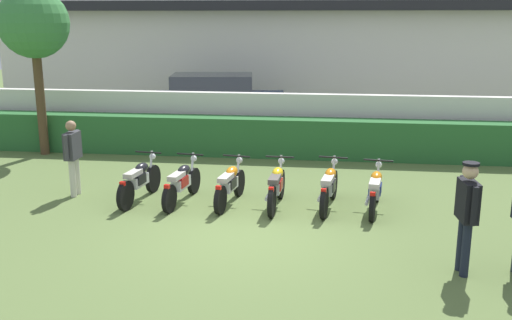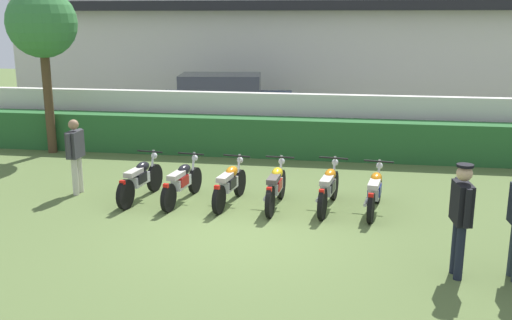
# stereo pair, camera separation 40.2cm
# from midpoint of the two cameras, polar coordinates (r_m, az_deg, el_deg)

# --- Properties ---
(ground) EXTENTS (60.00, 60.00, 0.00)m
(ground) POSITION_cam_midpoint_polar(r_m,az_deg,el_deg) (10.62, -0.57, -7.10)
(ground) COLOR #566B38
(building) EXTENTS (23.79, 6.50, 7.91)m
(building) POSITION_cam_midpoint_polar(r_m,az_deg,el_deg) (25.41, 5.66, 14.23)
(building) COLOR silver
(building) RESTS_ON ground
(compound_wall) EXTENTS (22.60, 0.30, 1.68)m
(compound_wall) POSITION_cam_midpoint_polar(r_m,az_deg,el_deg) (16.73, 3.33, 3.69)
(compound_wall) COLOR silver
(compound_wall) RESTS_ON ground
(hedge_row) EXTENTS (18.08, 0.70, 1.08)m
(hedge_row) POSITION_cam_midpoint_polar(r_m,az_deg,el_deg) (16.10, 3.05, 2.21)
(hedge_row) COLOR #28602D
(hedge_row) RESTS_ON ground
(parked_car) EXTENTS (4.70, 2.56, 1.89)m
(parked_car) POSITION_cam_midpoint_polar(r_m,az_deg,el_deg) (19.99, -2.48, 5.68)
(parked_car) COLOR navy
(parked_car) RESTS_ON ground
(tree_near_inspector) EXTENTS (1.90, 1.90, 4.58)m
(tree_near_inspector) POSITION_cam_midpoint_polar(r_m,az_deg,el_deg) (17.21, -19.63, 12.38)
(tree_near_inspector) COLOR #4C3823
(tree_near_inspector) RESTS_ON ground
(motorcycle_in_row_0) EXTENTS (0.60, 1.91, 0.97)m
(motorcycle_in_row_0) POSITION_cam_midpoint_polar(r_m,az_deg,el_deg) (12.51, -10.40, -1.88)
(motorcycle_in_row_0) COLOR black
(motorcycle_in_row_0) RESTS_ON ground
(motorcycle_in_row_1) EXTENTS (0.60, 1.91, 0.95)m
(motorcycle_in_row_1) POSITION_cam_midpoint_polar(r_m,az_deg,el_deg) (12.24, -6.35, -2.14)
(motorcycle_in_row_1) COLOR black
(motorcycle_in_row_1) RESTS_ON ground
(motorcycle_in_row_2) EXTENTS (0.60, 1.83, 0.95)m
(motorcycle_in_row_2) POSITION_cam_midpoint_polar(r_m,az_deg,el_deg) (12.02, -1.66, -2.36)
(motorcycle_in_row_2) COLOR black
(motorcycle_in_row_2) RESTS_ON ground
(motorcycle_in_row_3) EXTENTS (0.60, 1.87, 0.97)m
(motorcycle_in_row_3) POSITION_cam_midpoint_polar(r_m,az_deg,el_deg) (11.83, 2.93, -2.57)
(motorcycle_in_row_3) COLOR black
(motorcycle_in_row_3) RESTS_ON ground
(motorcycle_in_row_4) EXTENTS (0.60, 1.93, 0.97)m
(motorcycle_in_row_4) POSITION_cam_midpoint_polar(r_m,az_deg,el_deg) (11.85, 8.10, -2.68)
(motorcycle_in_row_4) COLOR black
(motorcycle_in_row_4) RESTS_ON ground
(motorcycle_in_row_5) EXTENTS (0.60, 1.87, 0.95)m
(motorcycle_in_row_5) POSITION_cam_midpoint_polar(r_m,az_deg,el_deg) (11.82, 12.55, -2.98)
(motorcycle_in_row_5) COLOR black
(motorcycle_in_row_5) RESTS_ON ground
(inspector_person) EXTENTS (0.22, 0.67, 1.66)m
(inspector_person) POSITION_cam_midpoint_polar(r_m,az_deg,el_deg) (13.15, -16.47, 0.92)
(inspector_person) COLOR beige
(inspector_person) RESTS_ON ground
(officer_0) EXTENTS (0.27, 0.69, 1.74)m
(officer_0) POSITION_cam_midpoint_polar(r_m,az_deg,el_deg) (9.14, 20.69, -4.67)
(officer_0) COLOR black
(officer_0) RESTS_ON ground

